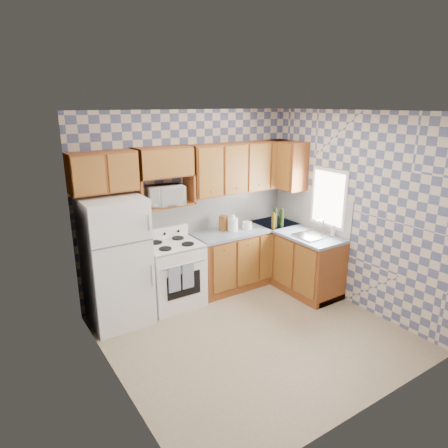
{
  "coord_description": "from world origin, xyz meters",
  "views": [
    {
      "loc": [
        -2.72,
        -3.47,
        2.79
      ],
      "look_at": [
        0.05,
        0.75,
        1.25
      ],
      "focal_mm": 32.0,
      "sensor_mm": 36.0,
      "label": 1
    }
  ],
  "objects_px": {
    "refrigerator": "(116,262)",
    "microwave": "(165,195)",
    "electric_kettle": "(233,225)",
    "stove_body": "(173,275)"
  },
  "relations": [
    {
      "from": "refrigerator",
      "to": "microwave",
      "type": "bearing_deg",
      "value": 10.21
    },
    {
      "from": "refrigerator",
      "to": "microwave",
      "type": "height_order",
      "value": "microwave"
    },
    {
      "from": "microwave",
      "to": "electric_kettle",
      "type": "height_order",
      "value": "microwave"
    },
    {
      "from": "stove_body",
      "to": "microwave",
      "type": "height_order",
      "value": "microwave"
    },
    {
      "from": "refrigerator",
      "to": "electric_kettle",
      "type": "xyz_separation_m",
      "value": [
        1.83,
        0.03,
        0.18
      ]
    },
    {
      "from": "microwave",
      "to": "electric_kettle",
      "type": "xyz_separation_m",
      "value": [
        1.04,
        -0.11,
        -0.56
      ]
    },
    {
      "from": "refrigerator",
      "to": "electric_kettle",
      "type": "relative_size",
      "value": 8.37
    },
    {
      "from": "refrigerator",
      "to": "electric_kettle",
      "type": "bearing_deg",
      "value": 0.95
    },
    {
      "from": "stove_body",
      "to": "microwave",
      "type": "xyz_separation_m",
      "value": [
        -0.01,
        0.12,
        1.13
      ]
    },
    {
      "from": "refrigerator",
      "to": "microwave",
      "type": "distance_m",
      "value": 1.1
    }
  ]
}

